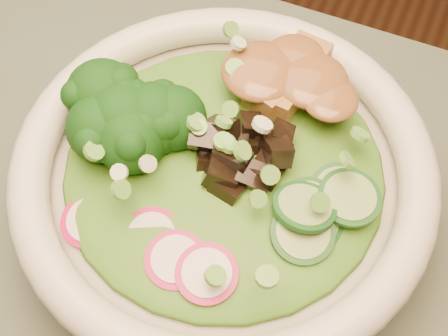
% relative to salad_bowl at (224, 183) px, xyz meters
% --- Properties ---
extents(salad_bowl, '(0.31, 0.31, 0.08)m').
position_rel_salad_bowl_xyz_m(salad_bowl, '(0.00, 0.00, 0.00)').
color(salad_bowl, beige).
rests_on(salad_bowl, dining_table).
extents(lettuce_bed, '(0.23, 0.23, 0.03)m').
position_rel_salad_bowl_xyz_m(lettuce_bed, '(-0.00, -0.00, 0.02)').
color(lettuce_bed, '#286214').
rests_on(lettuce_bed, salad_bowl).
extents(broccoli_florets, '(0.10, 0.09, 0.05)m').
position_rel_salad_bowl_xyz_m(broccoli_florets, '(-0.07, 0.01, 0.04)').
color(broccoli_florets, black).
rests_on(broccoli_florets, salad_bowl).
extents(radish_slices, '(0.13, 0.06, 0.02)m').
position_rel_salad_bowl_xyz_m(radish_slices, '(-0.01, -0.07, 0.03)').
color(radish_slices, '#A20C47').
rests_on(radish_slices, salad_bowl).
extents(cucumber_slices, '(0.09, 0.09, 0.04)m').
position_rel_salad_bowl_xyz_m(cucumber_slices, '(0.07, -0.02, 0.04)').
color(cucumber_slices, '#8BAA5E').
rests_on(cucumber_slices, salad_bowl).
extents(mushroom_heap, '(0.09, 0.09, 0.05)m').
position_rel_salad_bowl_xyz_m(mushroom_heap, '(0.00, 0.01, 0.04)').
color(mushroom_heap, black).
rests_on(mushroom_heap, salad_bowl).
extents(tofu_cubes, '(0.11, 0.08, 0.04)m').
position_rel_salad_bowl_xyz_m(tofu_cubes, '(0.02, 0.07, 0.04)').
color(tofu_cubes, olive).
rests_on(tofu_cubes, salad_bowl).
extents(peanut_sauce, '(0.08, 0.06, 0.02)m').
position_rel_salad_bowl_xyz_m(peanut_sauce, '(0.02, 0.07, 0.05)').
color(peanut_sauce, brown).
rests_on(peanut_sauce, tofu_cubes).
extents(scallion_garnish, '(0.22, 0.22, 0.03)m').
position_rel_salad_bowl_xyz_m(scallion_garnish, '(-0.00, -0.00, 0.05)').
color(scallion_garnish, '#5DA439').
rests_on(scallion_garnish, salad_bowl).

